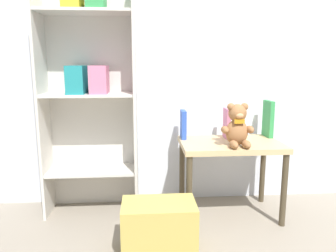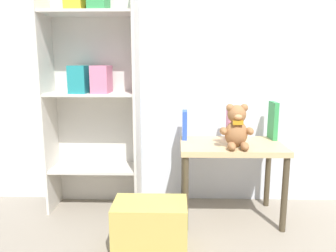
{
  "view_description": "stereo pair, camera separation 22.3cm",
  "coord_description": "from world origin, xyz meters",
  "px_view_note": "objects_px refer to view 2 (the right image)",
  "views": [
    {
      "loc": [
        -0.46,
        -0.96,
        1.06
      ],
      "look_at": [
        -0.29,
        1.22,
        0.64
      ],
      "focal_mm": 35.0,
      "sensor_mm": 36.0,
      "label": 1
    },
    {
      "loc": [
        -0.24,
        -0.97,
        1.06
      ],
      "look_at": [
        -0.29,
        1.22,
        0.64
      ],
      "focal_mm": 35.0,
      "sensor_mm": 36.0,
      "label": 2
    }
  ],
  "objects_px": {
    "display_table": "(231,154)",
    "book_standing_pink": "(229,124)",
    "book_standing_blue": "(185,125)",
    "book_standing_green": "(273,121)",
    "bookshelf_side": "(93,79)",
    "teddy_bear": "(237,128)",
    "storage_bin": "(150,227)"
  },
  "relations": [
    {
      "from": "display_table",
      "to": "teddy_bear",
      "type": "bearing_deg",
      "value": -83.6
    },
    {
      "from": "bookshelf_side",
      "to": "book_standing_pink",
      "type": "bearing_deg",
      "value": -3.17
    },
    {
      "from": "bookshelf_side",
      "to": "book_standing_green",
      "type": "distance_m",
      "value": 1.31
    },
    {
      "from": "book_standing_blue",
      "to": "book_standing_pink",
      "type": "distance_m",
      "value": 0.31
    },
    {
      "from": "display_table",
      "to": "book_standing_pink",
      "type": "bearing_deg",
      "value": 90.0
    },
    {
      "from": "book_standing_pink",
      "to": "bookshelf_side",
      "type": "bearing_deg",
      "value": 177.04
    },
    {
      "from": "teddy_bear",
      "to": "book_standing_pink",
      "type": "height_order",
      "value": "teddy_bear"
    },
    {
      "from": "book_standing_green",
      "to": "display_table",
      "type": "bearing_deg",
      "value": -156.97
    },
    {
      "from": "display_table",
      "to": "book_standing_blue",
      "type": "bearing_deg",
      "value": 156.22
    },
    {
      "from": "bookshelf_side",
      "to": "book_standing_green",
      "type": "relative_size",
      "value": 6.41
    },
    {
      "from": "display_table",
      "to": "teddy_bear",
      "type": "xyz_separation_m",
      "value": [
        0.01,
        -0.1,
        0.2
      ]
    },
    {
      "from": "bookshelf_side",
      "to": "teddy_bear",
      "type": "distance_m",
      "value": 1.05
    },
    {
      "from": "book_standing_blue",
      "to": "book_standing_pink",
      "type": "relative_size",
      "value": 0.94
    },
    {
      "from": "display_table",
      "to": "storage_bin",
      "type": "height_order",
      "value": "display_table"
    },
    {
      "from": "teddy_bear",
      "to": "book_standing_pink",
      "type": "xyz_separation_m",
      "value": [
        -0.01,
        0.23,
        -0.02
      ]
    },
    {
      "from": "book_standing_pink",
      "to": "storage_bin",
      "type": "relative_size",
      "value": 0.52
    },
    {
      "from": "bookshelf_side",
      "to": "storage_bin",
      "type": "xyz_separation_m",
      "value": [
        0.45,
        -0.61,
        -0.8
      ]
    },
    {
      "from": "display_table",
      "to": "book_standing_green",
      "type": "distance_m",
      "value": 0.4
    },
    {
      "from": "display_table",
      "to": "book_standing_blue",
      "type": "height_order",
      "value": "book_standing_blue"
    },
    {
      "from": "book_standing_blue",
      "to": "storage_bin",
      "type": "bearing_deg",
      "value": -108.61
    },
    {
      "from": "book_standing_blue",
      "to": "book_standing_green",
      "type": "distance_m",
      "value": 0.62
    },
    {
      "from": "bookshelf_side",
      "to": "book_standing_green",
      "type": "bearing_deg",
      "value": -1.4
    },
    {
      "from": "book_standing_pink",
      "to": "storage_bin",
      "type": "xyz_separation_m",
      "value": [
        -0.52,
        -0.56,
        -0.49
      ]
    },
    {
      "from": "bookshelf_side",
      "to": "display_table",
      "type": "height_order",
      "value": "bookshelf_side"
    },
    {
      "from": "bookshelf_side",
      "to": "storage_bin",
      "type": "bearing_deg",
      "value": -53.86
    },
    {
      "from": "bookshelf_side",
      "to": "teddy_bear",
      "type": "relative_size",
      "value": 6.07
    },
    {
      "from": "bookshelf_side",
      "to": "book_standing_blue",
      "type": "relative_size",
      "value": 8.46
    },
    {
      "from": "teddy_bear",
      "to": "book_standing_green",
      "type": "bearing_deg",
      "value": 39.61
    },
    {
      "from": "teddy_bear",
      "to": "storage_bin",
      "type": "height_order",
      "value": "teddy_bear"
    },
    {
      "from": "book_standing_green",
      "to": "storage_bin",
      "type": "bearing_deg",
      "value": -146.88
    },
    {
      "from": "bookshelf_side",
      "to": "book_standing_pink",
      "type": "height_order",
      "value": "bookshelf_side"
    },
    {
      "from": "book_standing_green",
      "to": "book_standing_blue",
      "type": "bearing_deg",
      "value": 178.76
    }
  ]
}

